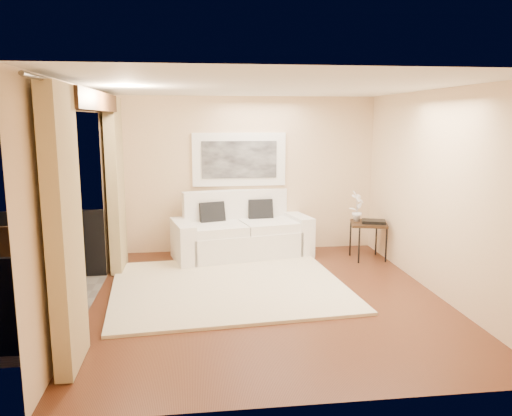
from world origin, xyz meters
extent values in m
plane|color=#5A2D1A|center=(0.00, 0.00, 0.00)|extent=(5.00, 5.00, 0.00)
plane|color=white|center=(0.00, 0.00, 2.70)|extent=(5.00, 5.00, 0.00)
plane|color=beige|center=(0.00, 2.50, 1.35)|extent=(4.50, 0.00, 4.50)
plane|color=beige|center=(0.00, -2.50, 1.35)|extent=(4.50, 0.00, 4.50)
plane|color=beige|center=(2.25, 0.00, 1.35)|extent=(0.00, 5.00, 5.00)
plane|color=beige|center=(-2.25, 1.85, 1.35)|extent=(0.00, 2.70, 2.70)
plane|color=beige|center=(-2.25, -1.85, 1.35)|extent=(0.00, 2.70, 2.70)
plane|color=beige|center=(-2.25, 0.00, 2.55)|extent=(0.00, 2.40, 2.40)
cube|color=black|center=(-2.13, 0.00, 2.52)|extent=(0.28, 2.40, 0.22)
cube|color=#605B56|center=(-3.15, 0.00, -0.06)|extent=(1.80, 2.60, 0.12)
cube|color=black|center=(-3.15, 1.27, 0.50)|extent=(1.80, 0.06, 1.00)
cube|color=tan|center=(-2.11, 1.55, 1.32)|extent=(0.16, 0.75, 2.62)
cube|color=tan|center=(-2.11, -1.55, 1.32)|extent=(0.16, 0.75, 2.62)
cylinder|color=#4C473F|center=(-2.11, 0.00, 2.63)|extent=(0.04, 4.80, 0.04)
cube|color=white|center=(-0.14, 2.47, 1.62)|extent=(1.62, 0.05, 0.92)
cube|color=black|center=(-0.14, 2.44, 1.62)|extent=(1.30, 0.02, 0.64)
cube|color=#F1E3C2|center=(-0.48, 0.48, 0.02)|extent=(3.39, 3.01, 0.04)
cube|color=white|center=(-0.14, 2.02, 0.23)|extent=(2.00, 1.34, 0.45)
cube|color=white|center=(-0.22, 2.39, 0.65)|extent=(1.85, 0.62, 0.89)
cube|color=white|center=(-1.13, 1.81, 0.34)|extent=(0.46, 1.01, 0.67)
cube|color=white|center=(0.84, 2.23, 0.34)|extent=(0.46, 1.01, 0.67)
cube|color=white|center=(-0.57, 1.90, 0.53)|extent=(1.03, 1.03, 0.15)
cube|color=white|center=(0.30, 2.08, 0.53)|extent=(1.03, 1.03, 0.15)
cube|color=black|center=(-0.63, 2.14, 0.71)|extent=(0.47, 0.32, 0.44)
cube|color=black|center=(0.21, 2.32, 0.71)|extent=(0.45, 0.24, 0.44)
cube|color=black|center=(1.93, 1.63, 0.60)|extent=(0.69, 0.69, 0.04)
cylinder|color=black|center=(1.70, 1.40, 0.29)|extent=(0.03, 0.03, 0.58)
cylinder|color=black|center=(2.16, 1.40, 0.29)|extent=(0.03, 0.03, 0.58)
cylinder|color=black|center=(1.70, 1.86, 0.29)|extent=(0.03, 0.03, 0.58)
cylinder|color=black|center=(2.16, 1.86, 0.29)|extent=(0.03, 0.03, 0.58)
cube|color=black|center=(1.99, 1.57, 0.65)|extent=(0.45, 0.38, 0.05)
imported|color=white|center=(1.76, 1.73, 0.88)|extent=(0.32, 0.32, 0.52)
cube|color=black|center=(-3.30, 0.20, 0.71)|extent=(0.63, 0.63, 0.05)
cylinder|color=black|center=(-3.05, -0.06, 0.34)|extent=(0.04, 0.04, 0.68)
cylinder|color=black|center=(-3.05, 0.45, 0.34)|extent=(0.04, 0.04, 0.68)
cylinder|color=black|center=(-3.09, -0.49, 0.23)|extent=(0.03, 0.03, 0.47)
cylinder|color=black|center=(-3.10, -0.12, 0.23)|extent=(0.03, 0.03, 0.47)
cylinder|color=red|center=(-3.21, 0.35, 0.77)|extent=(0.06, 0.06, 0.07)
cylinder|color=silver|center=(-3.18, 0.14, 0.80)|extent=(0.06, 0.06, 0.12)
cylinder|color=silver|center=(-3.14, 0.26, 0.80)|extent=(0.06, 0.06, 0.12)
camera|label=1|loc=(-0.93, -6.16, 2.31)|focal=35.00mm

